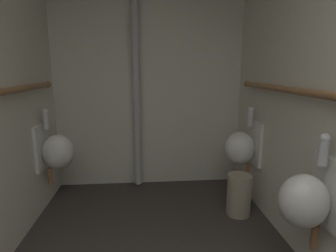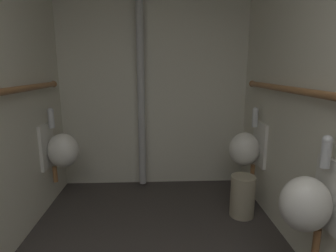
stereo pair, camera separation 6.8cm
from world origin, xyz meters
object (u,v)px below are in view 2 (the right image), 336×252
Objects in this scene: urinal_left_mid at (61,149)px; urinal_right_mid at (309,202)px; urinal_right_far at (246,148)px; waste_bin at (242,196)px; standpipe_back_wall at (141,76)px.

urinal_left_mid is 1.00× the size of urinal_right_mid.
urinal_right_far is 1.91× the size of waste_bin.
urinal_right_mid is at bearing -83.51° from waste_bin.
urinal_right_mid is at bearing -32.32° from urinal_left_mid.
urinal_right_mid is 1.13m from urinal_right_far.
urinal_right_far is 0.30× the size of standpipe_back_wall.
urinal_right_mid is 2.06m from standpipe_back_wall.
urinal_left_mid is 0.30× the size of standpipe_back_wall.
standpipe_back_wall reaches higher than urinal_left_mid.
standpipe_back_wall is 6.39× the size of waste_bin.
urinal_right_mid reaches higher than waste_bin.
waste_bin is at bearing -37.33° from standpipe_back_wall.
urinal_left_mid is at bearing 170.44° from waste_bin.
urinal_left_mid is at bearing 147.68° from urinal_right_mid.
standpipe_back_wall is at bearing 29.81° from urinal_left_mid.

